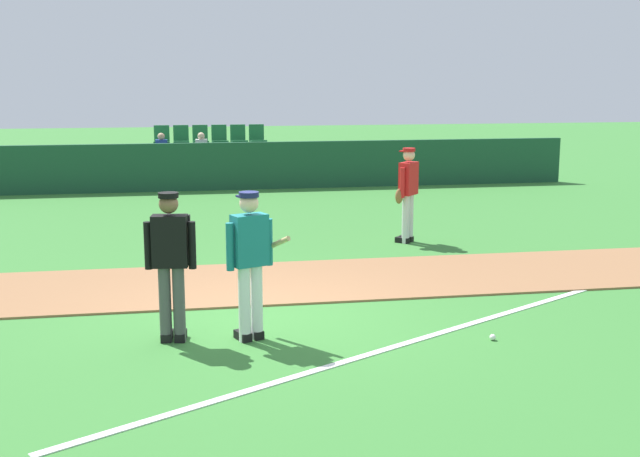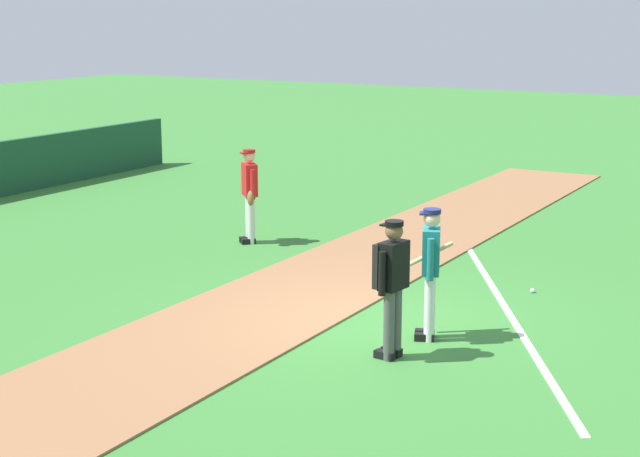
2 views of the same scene
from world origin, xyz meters
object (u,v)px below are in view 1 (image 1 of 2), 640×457
(batter_teal_jersey, at_px, (250,260))
(umpire_home_plate, at_px, (171,258))
(baseball, at_px, (493,337))
(runner_red_jersey, at_px, (408,191))

(batter_teal_jersey, relative_size, umpire_home_plate, 1.00)
(baseball, bearing_deg, batter_teal_jersey, 169.59)
(batter_teal_jersey, bearing_deg, baseball, -10.41)
(batter_teal_jersey, distance_m, baseball, 2.99)
(runner_red_jersey, xyz_separation_m, baseball, (-0.58, -5.63, -0.93))
(batter_teal_jersey, bearing_deg, umpire_home_plate, 172.50)
(umpire_home_plate, relative_size, baseball, 23.78)
(batter_teal_jersey, relative_size, runner_red_jersey, 1.00)
(batter_teal_jersey, distance_m, runner_red_jersey, 6.12)
(umpire_home_plate, height_order, baseball, umpire_home_plate)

